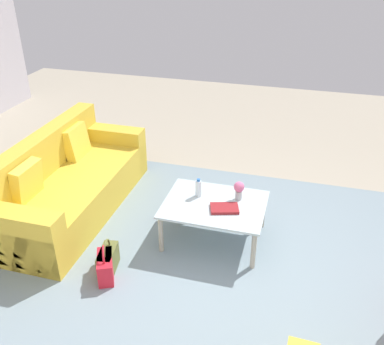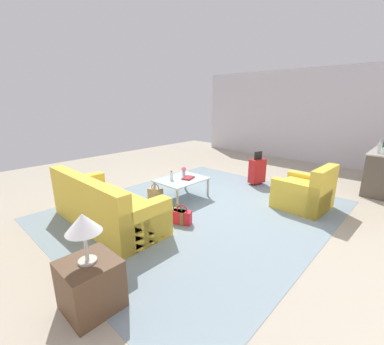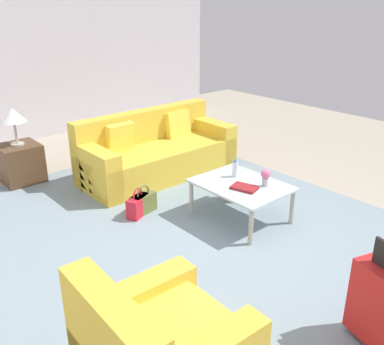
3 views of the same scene
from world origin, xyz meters
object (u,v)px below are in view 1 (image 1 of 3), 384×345
(coffee_table_book, at_px, (224,208))
(flower_vase, at_px, (239,189))
(water_bottle, at_px, (198,188))
(handbag_tan, at_px, (185,204))
(handbag_olive, at_px, (108,260))
(couch, at_px, (66,186))
(handbag_red, at_px, (105,266))
(coffee_table, at_px, (214,208))

(coffee_table_book, relative_size, flower_vase, 1.36)
(water_bottle, xyz_separation_m, handbag_tan, (0.23, -0.28, -0.41))
(water_bottle, distance_m, flower_vase, 0.42)
(water_bottle, xyz_separation_m, handbag_olive, (0.67, 0.87, -0.41))
(coffee_table_book, height_order, handbag_olive, coffee_table_book)
(water_bottle, height_order, handbag_olive, water_bottle)
(coffee_table_book, xyz_separation_m, flower_vase, (-0.10, -0.23, 0.11))
(couch, xyz_separation_m, coffee_table_book, (-1.92, 0.18, 0.15))
(handbag_tan, distance_m, handbag_red, 1.31)
(coffee_table_book, distance_m, handbag_tan, 0.79)
(couch, bearing_deg, coffee_table, 176.82)
(handbag_olive, xyz_separation_m, handbag_tan, (-0.44, -1.14, 0.00))
(couch, distance_m, handbag_red, 1.36)
(couch, relative_size, coffee_table_book, 8.15)
(couch, xyz_separation_m, handbag_red, (-0.95, 0.96, -0.18))
(coffee_table, xyz_separation_m, handbag_olive, (0.87, 0.77, -0.26))
(coffee_table, relative_size, handbag_tan, 2.91)
(couch, bearing_deg, flower_vase, -178.58)
(coffee_table_book, xyz_separation_m, handbag_tan, (0.55, -0.46, -0.33))
(handbag_tan, bearing_deg, water_bottle, 129.45)
(handbag_olive, height_order, handbag_tan, same)
(coffee_table_book, relative_size, handbag_red, 0.78)
(flower_vase, relative_size, handbag_red, 0.57)
(handbag_tan, bearing_deg, flower_vase, 160.60)
(handbag_tan, bearing_deg, handbag_olive, 69.09)
(coffee_table, distance_m, handbag_olive, 1.19)
(coffee_table_book, relative_size, handbag_tan, 0.78)
(water_bottle, bearing_deg, coffee_table, 153.43)
(coffee_table, relative_size, handbag_red, 2.91)
(coffee_table, distance_m, coffee_table_book, 0.16)
(water_bottle, bearing_deg, coffee_table_book, 150.64)
(coffee_table, bearing_deg, handbag_red, 45.33)
(flower_vase, height_order, handbag_red, flower_vase)
(coffee_table_book, xyz_separation_m, handbag_olive, (0.99, 0.69, -0.33))
(couch, height_order, water_bottle, couch)
(coffee_table_book, distance_m, handbag_olive, 1.25)
(handbag_tan, height_order, handbag_red, same)
(water_bottle, height_order, flower_vase, flower_vase)
(coffee_table, relative_size, water_bottle, 5.10)
(flower_vase, height_order, handbag_olive, flower_vase)
(water_bottle, xyz_separation_m, handbag_red, (0.65, 0.96, -0.41))
(water_bottle, distance_m, coffee_table_book, 0.38)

